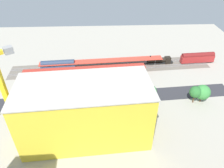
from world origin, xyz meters
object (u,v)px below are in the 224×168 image
(passenger_coach, at_px, (198,58))
(parked_car_5, at_px, (70,92))
(locomotive, at_px, (160,61))
(parked_car_0, at_px, (151,90))
(box_truck_0, at_px, (77,103))
(street_tree_2, at_px, (195,92))
(freight_coach_far, at_px, (58,65))
(parked_car_2, at_px, (119,91))
(box_truck_2, at_px, (92,103))
(street_tree_3, at_px, (44,99))
(parked_car_4, at_px, (86,92))
(construction_building, at_px, (86,112))
(box_truck_1, at_px, (120,102))
(platform_canopy_near, at_px, (85,69))
(traffic_light, at_px, (98,96))
(parked_car_1, at_px, (134,91))
(parked_car_3, at_px, (103,91))
(platform_canopy_far, at_px, (102,61))
(street_tree_0, at_px, (203,92))
(street_tree_1, at_px, (150,92))

(passenger_coach, relative_size, parked_car_5, 4.16)
(locomotive, distance_m, parked_car_0, 26.22)
(box_truck_0, height_order, street_tree_2, street_tree_2)
(freight_coach_far, distance_m, parked_car_0, 47.57)
(parked_car_2, height_order, box_truck_2, box_truck_2)
(parked_car_2, distance_m, street_tree_3, 31.79)
(parked_car_4, distance_m, street_tree_3, 18.65)
(parked_car_4, height_order, construction_building, construction_building)
(street_tree_2, bearing_deg, parked_car_0, -28.22)
(parked_car_4, xyz_separation_m, box_truck_1, (-14.31, 8.66, 0.76))
(platform_canopy_near, distance_m, freight_coach_far, 15.02)
(locomotive, bearing_deg, traffic_light, 44.48)
(freight_coach_far, relative_size, parked_car_2, 3.94)
(parked_car_0, bearing_deg, passenger_coach, -140.92)
(parked_car_1, relative_size, box_truck_2, 0.51)
(locomotive, relative_size, parked_car_3, 3.00)
(parked_car_0, bearing_deg, freight_coach_far, -23.71)
(street_tree_2, bearing_deg, locomotive, -79.30)
(platform_canopy_far, height_order, traffic_light, traffic_light)
(street_tree_0, relative_size, traffic_light, 1.18)
(passenger_coach, xyz_separation_m, parked_car_0, (29.90, 24.28, -2.39))
(parked_car_2, xyz_separation_m, parked_car_3, (7.12, -0.12, 0.01))
(parked_car_2, bearing_deg, box_truck_1, 88.46)
(parked_car_1, bearing_deg, parked_car_4, -0.04)
(parked_car_2, xyz_separation_m, street_tree_2, (-29.98, 8.09, 4.54))
(parked_car_2, xyz_separation_m, street_tree_0, (-33.16, 7.72, 4.08))
(platform_canopy_far, relative_size, traffic_light, 9.39)
(parked_car_3, bearing_deg, parked_car_5, 0.14)
(locomotive, distance_m, street_tree_3, 63.85)
(street_tree_0, distance_m, traffic_light, 42.52)
(parked_car_1, xyz_separation_m, construction_building, (19.34, 23.45, 9.49))
(parked_car_3, bearing_deg, parked_car_0, -178.88)
(parked_car_2, bearing_deg, parked_car_4, -0.25)
(platform_canopy_near, height_order, parked_car_4, platform_canopy_near)
(platform_canopy_near, height_order, street_tree_3, street_tree_3)
(parked_car_3, bearing_deg, traffic_light, 74.06)
(parked_car_2, bearing_deg, box_truck_0, 26.28)
(parked_car_3, xyz_separation_m, box_truck_1, (-6.89, 8.72, 0.79))
(parked_car_2, relative_size, construction_building, 0.11)
(box_truck_2, distance_m, street_tree_3, 18.85)
(passenger_coach, relative_size, freight_coach_far, 1.07)
(parked_car_0, bearing_deg, street_tree_3, 12.59)
(parked_car_0, bearing_deg, parked_car_2, 2.18)
(parked_car_4, xyz_separation_m, street_tree_0, (-47.70, 7.78, 4.04))
(freight_coach_far, height_order, street_tree_1, street_tree_1)
(street_tree_1, bearing_deg, locomotive, -110.72)
(locomotive, relative_size, passenger_coach, 0.78)
(parked_car_0, xyz_separation_m, box_truck_0, (31.55, 9.23, 1.01))
(platform_canopy_far, bearing_deg, passenger_coach, -176.07)
(parked_car_3, relative_size, street_tree_1, 0.56)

